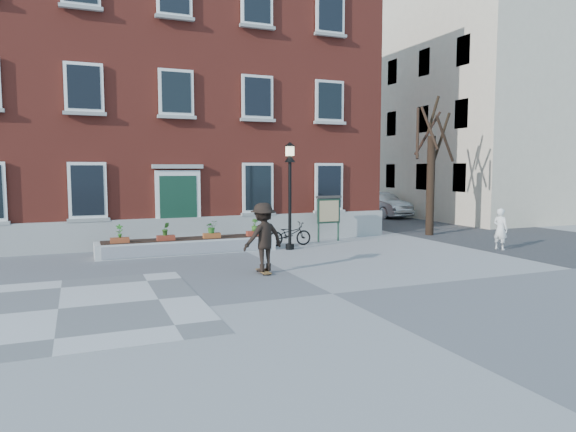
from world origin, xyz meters
name	(u,v)px	position (x,y,z in m)	size (l,w,h in m)	color
ground	(332,294)	(0.00, 0.00, 0.00)	(100.00, 100.00, 0.00)	gray
checker_patch	(58,309)	(-6.00, 1.00, 0.01)	(6.00, 6.00, 0.01)	slate
bicycle	(289,234)	(1.96, 7.42, 0.45)	(0.60, 1.73, 0.91)	black
parked_car	(380,205)	(11.69, 16.34, 0.75)	(1.59, 4.56, 1.50)	silver
bystander	(500,229)	(8.74, 3.60, 0.76)	(0.56, 0.37, 1.53)	white
brick_building	(156,96)	(-2.00, 13.98, 6.30)	(18.40, 10.85, 12.60)	maroon
planter_assembly	(188,245)	(-1.99, 7.18, 0.31)	(6.20, 1.12, 1.15)	silver
bare_tree	(431,173)	(9.01, 8.01, 2.79)	(1.83, 1.83, 6.16)	black
side_street	(430,112)	(17.99, 19.78, 7.02)	(15.20, 36.00, 14.50)	#3D3D40
lamp_post	(290,180)	(1.64, 6.59, 2.54)	(0.40, 0.40, 3.93)	black
notice_board	(329,211)	(3.90, 7.92, 1.26)	(1.10, 0.16, 1.87)	#183022
skateboarder	(263,237)	(-0.72, 2.87, 1.04)	(1.40, 1.02, 2.01)	brown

